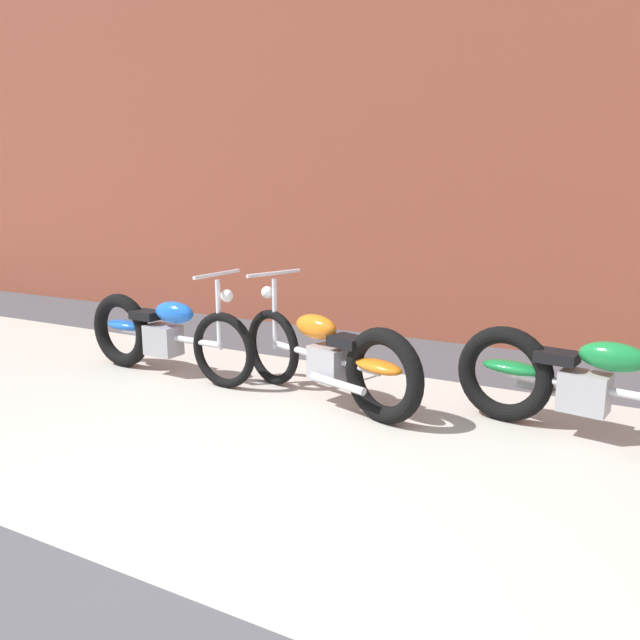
{
  "coord_description": "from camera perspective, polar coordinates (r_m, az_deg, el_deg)",
  "views": [
    {
      "loc": [
        1.8,
        -1.76,
        1.7
      ],
      "look_at": [
        -0.28,
        2.22,
        0.75
      ],
      "focal_mm": 34.01,
      "sensor_mm": 36.0,
      "label": 1
    }
  ],
  "objects": [
    {
      "name": "motorcycle_orange",
      "position": [
        4.84,
        1.53,
        -3.64
      ],
      "size": [
        1.93,
        0.86,
        1.03
      ],
      "rotation": [
        0.0,
        0.0,
        2.81
      ],
      "color": "black",
      "rests_on": "ground"
    },
    {
      "name": "motorcycle_blue",
      "position": [
        5.91,
        -15.08,
        -1.19
      ],
      "size": [
        2.01,
        0.58,
        1.03
      ],
      "rotation": [
        0.0,
        0.0,
        -0.06
      ],
      "color": "black",
      "rests_on": "ground"
    },
    {
      "name": "ground_plane",
      "position": [
        3.03,
        -16.16,
        -22.6
      ],
      "size": [
        80.0,
        80.0,
        0.0
      ],
      "primitive_type": "plane",
      "color": "#47474C"
    },
    {
      "name": "motorcycle_green",
      "position": [
        4.61,
        22.73,
        -5.4
      ],
      "size": [
        1.99,
        0.67,
        1.03
      ],
      "rotation": [
        0.0,
        0.0,
        -0.17
      ],
      "color": "black",
      "rests_on": "ground"
    },
    {
      "name": "brick_building_wall",
      "position": [
        7.22,
        13.76,
        17.58
      ],
      "size": [
        36.0,
        0.5,
        4.9
      ],
      "primitive_type": "cube",
      "color": "brown",
      "rests_on": "ground"
    },
    {
      "name": "sidewalk_slab",
      "position": [
        4.29,
        0.46,
        -11.34
      ],
      "size": [
        36.0,
        3.5,
        0.01
      ],
      "primitive_type": "cube",
      "color": "#B2ADA3",
      "rests_on": "ground"
    }
  ]
}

